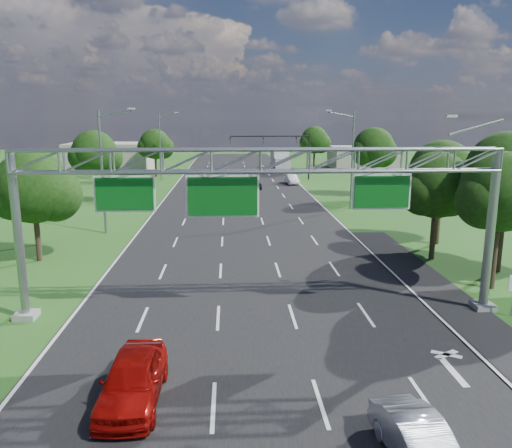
{
  "coord_description": "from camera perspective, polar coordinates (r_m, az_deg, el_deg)",
  "views": [
    {
      "loc": [
        -1.18,
        -11.02,
        9.47
      ],
      "look_at": [
        0.25,
        15.74,
        3.7
      ],
      "focal_mm": 35.0,
      "sensor_mm": 36.0,
      "label": 1
    }
  ],
  "objects": [
    {
      "name": "road_flare",
      "position": [
        29.07,
        20.36,
        -7.65
      ],
      "size": [
        3.0,
        30.0,
        0.02
      ],
      "primitive_type": "cube",
      "color": "black",
      "rests_on": "ground"
    },
    {
      "name": "tree_verge_lc",
      "position": [
        82.03,
        -11.42,
        8.78
      ],
      "size": [
        5.76,
        4.8,
        7.62
      ],
      "color": "#2D2116",
      "rests_on": "ground"
    },
    {
      "name": "tree_verge_re",
      "position": [
        90.46,
        6.75,
        9.37
      ],
      "size": [
        5.76,
        4.8,
        7.84
      ],
      "color": "#2D2116",
      "rests_on": "ground"
    },
    {
      "name": "silver_sedan",
      "position": [
        15.65,
        18.26,
        -22.76
      ],
      "size": [
        1.9,
        4.19,
        1.33
      ],
      "primitive_type": "imported",
      "rotation": [
        0.0,
        0.0,
        0.12
      ],
      "color": "silver",
      "rests_on": "ground"
    },
    {
      "name": "traffic_signal",
      "position": [
        76.63,
        3.48,
        8.92
      ],
      "size": [
        12.21,
        0.24,
        7.0
      ],
      "color": "black",
      "rests_on": "ground"
    },
    {
      "name": "car_queue_a",
      "position": [
        60.38,
        -2.58,
        3.81
      ],
      "size": [
        2.23,
        5.05,
        1.44
      ],
      "primitive_type": "imported",
      "rotation": [
        0.0,
        0.0,
        0.04
      ],
      "color": "silver",
      "rests_on": "ground"
    },
    {
      "name": "building_right",
      "position": [
        96.66,
        12.16,
        7.46
      ],
      "size": [
        12.0,
        9.0,
        4.0
      ],
      "primitive_type": "cube",
      "color": "#9E9685",
      "rests_on": "ground"
    },
    {
      "name": "streetlight_r_mid",
      "position": [
        52.67,
        10.76,
        7.71
      ],
      "size": [
        2.97,
        0.22,
        10.16
      ],
      "color": "gray",
      "rests_on": "ground"
    },
    {
      "name": "streetlight_l_near",
      "position": [
        42.43,
        -16.95,
        6.37
      ],
      "size": [
        2.97,
        0.22,
        10.16
      ],
      "color": "gray",
      "rests_on": "ground"
    },
    {
      "name": "box_truck",
      "position": [
        90.82,
        2.78,
        7.25
      ],
      "size": [
        2.91,
        9.5,
        3.6
      ],
      "rotation": [
        0.0,
        0.0,
        0.01
      ],
      "color": "silver",
      "rests_on": "ground"
    },
    {
      "name": "streetlight_l_far",
      "position": [
        76.79,
        -10.76,
        9.04
      ],
      "size": [
        2.97,
        0.22,
        10.16
      ],
      "color": "gray",
      "rests_on": "ground"
    },
    {
      "name": "tree_verge_rd",
      "position": [
        61.65,
        13.35,
        8.27
      ],
      "size": [
        5.76,
        4.8,
        8.28
      ],
      "color": "#2D2116",
      "rests_on": "ground"
    },
    {
      "name": "car_queue_b",
      "position": [
        67.02,
        -0.4,
        4.59
      ],
      "size": [
        2.42,
        4.78,
        1.3
      ],
      "primitive_type": "imported",
      "rotation": [
        0.0,
        0.0,
        0.06
      ],
      "color": "black",
      "rests_on": "ground"
    },
    {
      "name": "red_coupe",
      "position": [
        18.07,
        -13.9,
        -16.81
      ],
      "size": [
        1.99,
        4.85,
        1.65
      ],
      "primitive_type": "imported",
      "rotation": [
        0.0,
        0.0,
        -0.01
      ],
      "color": "#9A0A07",
      "rests_on": "ground"
    },
    {
      "name": "tree_verge_la",
      "position": [
        35.74,
        -23.96,
        3.53
      ],
      "size": [
        5.76,
        4.8,
        7.4
      ],
      "color": "#2D2116",
      "rests_on": "ground"
    },
    {
      "name": "road",
      "position": [
        42.12,
        -1.38,
        -0.84
      ],
      "size": [
        18.0,
        180.0,
        0.02
      ],
      "primitive_type": "cube",
      "color": "black",
      "rests_on": "ground"
    },
    {
      "name": "car_queue_d",
      "position": [
        72.05,
        4.11,
        5.11
      ],
      "size": [
        1.84,
        4.19,
        1.34
      ],
      "primitive_type": "imported",
      "rotation": [
        0.0,
        0.0,
        0.11
      ],
      "color": "white",
      "rests_on": "ground"
    },
    {
      "name": "ground",
      "position": [
        42.12,
        -1.38,
        -0.84
      ],
      "size": [
        220.0,
        220.0,
        0.0
      ],
      "primitive_type": "plane",
      "color": "#224F17",
      "rests_on": "ground"
    },
    {
      "name": "building_left",
      "position": [
        91.69,
        -16.31,
        7.32
      ],
      "size": [
        14.0,
        10.0,
        5.0
      ],
      "primitive_type": "cube",
      "color": "#9E9685",
      "rests_on": "ground"
    },
    {
      "name": "sign_gantry",
      "position": [
        23.21,
        0.69,
        5.78
      ],
      "size": [
        23.5,
        1.0,
        9.56
      ],
      "color": "gray",
      "rests_on": "ground"
    },
    {
      "name": "tree_verge_lb",
      "position": [
        58.11,
        -17.91,
        7.58
      ],
      "size": [
        5.76,
        4.8,
        8.06
      ],
      "color": "#2D2116",
      "rests_on": "ground"
    },
    {
      "name": "tree_cluster_right",
      "position": [
        34.43,
        24.69,
        4.11
      ],
      "size": [
        9.91,
        14.6,
        8.68
      ],
      "color": "#2D2116",
      "rests_on": "ground"
    }
  ]
}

